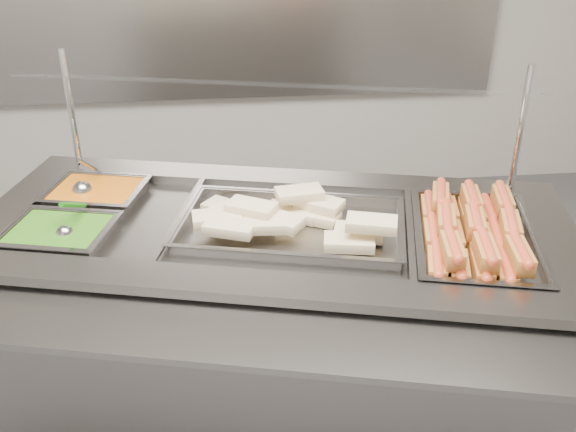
{
  "coord_description": "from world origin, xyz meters",
  "views": [
    {
      "loc": [
        -0.07,
        -1.14,
        1.71
      ],
      "look_at": [
        0.11,
        0.49,
        0.85
      ],
      "focal_mm": 40.0,
      "sensor_mm": 36.0,
      "label": 1
    }
  ],
  "objects": [
    {
      "name": "sneeze_guard",
      "position": [
        0.11,
        0.69,
        1.16
      ],
      "size": [
        1.54,
        0.62,
        0.4
      ],
      "color": "silver",
      "rests_on": "steam_counter"
    },
    {
      "name": "pan_peas",
      "position": [
        -0.55,
        0.51,
        0.79
      ],
      "size": [
        0.32,
        0.28,
        0.09
      ],
      "color": "gray",
      "rests_on": "steam_counter"
    },
    {
      "name": "tray_rail",
      "position": [
        -0.05,
        0.04,
        0.78
      ],
      "size": [
        1.66,
        0.71,
        0.05
      ],
      "color": "slate",
      "rests_on": "steam_counter"
    },
    {
      "name": "ladle",
      "position": [
        -0.52,
        0.77,
        0.83
      ],
      "size": [
        0.07,
        0.17,
        0.14
      ],
      "color": "#B7B8BC",
      "rests_on": "pan_beans"
    },
    {
      "name": "steam_counter",
      "position": [
        0.06,
        0.5,
        0.41
      ],
      "size": [
        1.86,
        1.16,
        0.83
      ],
      "color": "slate",
      "rests_on": "ground"
    },
    {
      "name": "tortilla_wraps",
      "position": [
        0.09,
        0.49,
        0.84
      ],
      "size": [
        0.57,
        0.37,
        0.09
      ],
      "color": "beige",
      "rests_on": "pan_wraps"
    },
    {
      "name": "pan_hotdogs",
      "position": [
        0.62,
        0.36,
        0.79
      ],
      "size": [
        0.43,
        0.57,
        0.09
      ],
      "color": "gray",
      "rests_on": "steam_counter"
    },
    {
      "name": "serving_spoon",
      "position": [
        -0.52,
        0.5,
        0.84
      ],
      "size": [
        0.07,
        0.17,
        0.12
      ],
      "color": "#B7B8BC",
      "rests_on": "pan_peas"
    },
    {
      "name": "pan_wraps",
      "position": [
        0.11,
        0.49,
        0.8
      ],
      "size": [
        0.7,
        0.51,
        0.06
      ],
      "color": "gray",
      "rests_on": "steam_counter"
    },
    {
      "name": "pan_beans",
      "position": [
        -0.48,
        0.77,
        0.79
      ],
      "size": [
        0.32,
        0.28,
        0.09
      ],
      "color": "gray",
      "rests_on": "steam_counter"
    },
    {
      "name": "hotdogs_in_buns",
      "position": [
        0.6,
        0.37,
        0.84
      ],
      "size": [
        0.36,
        0.51,
        0.11
      ],
      "color": "#985C20",
      "rests_on": "pan_hotdogs"
    }
  ]
}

